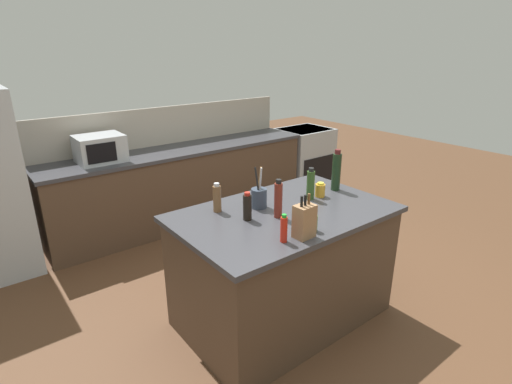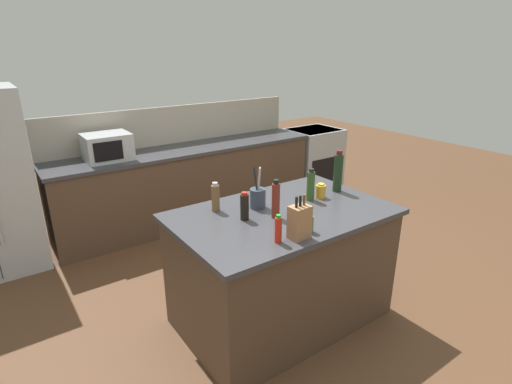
{
  "view_description": "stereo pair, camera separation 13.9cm",
  "coord_description": "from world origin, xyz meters",
  "views": [
    {
      "loc": [
        -1.85,
        -2.03,
        2.11
      ],
      "look_at": [
        0.0,
        0.35,
        0.99
      ],
      "focal_mm": 28.0,
      "sensor_mm": 36.0,
      "label": 1
    },
    {
      "loc": [
        -1.74,
        -2.12,
        2.11
      ],
      "look_at": [
        0.0,
        0.35,
        0.99
      ],
      "focal_mm": 28.0,
      "sensor_mm": 36.0,
      "label": 2
    }
  ],
  "objects": [
    {
      "name": "soy_sauce_bottle",
      "position": [
        -0.31,
        0.05,
        1.04
      ],
      "size": [
        0.06,
        0.06,
        0.21
      ],
      "color": "black",
      "rests_on": "kitchen_island"
    },
    {
      "name": "back_counter_run",
      "position": [
        0.3,
        2.2,
        0.47
      ],
      "size": [
        3.3,
        0.66,
        0.94
      ],
      "color": "#4C3828",
      "rests_on": "ground_plane"
    },
    {
      "name": "knife_block",
      "position": [
        -0.19,
        -0.39,
        1.05
      ],
      "size": [
        0.13,
        0.11,
        0.29
      ],
      "rotation": [
        0.0,
        0.0,
        0.04
      ],
      "color": "#936B47",
      "rests_on": "kitchen_island"
    },
    {
      "name": "ground_plane",
      "position": [
        0.0,
        0.0,
        0.0
      ],
      "size": [
        14.0,
        14.0,
        0.0
      ],
      "primitive_type": "plane",
      "color": "brown"
    },
    {
      "name": "olive_oil_bottle",
      "position": [
        0.33,
        0.06,
        1.06
      ],
      "size": [
        0.06,
        0.06,
        0.26
      ],
      "color": "#2D4C1E",
      "rests_on": "kitchen_island"
    },
    {
      "name": "range_oven",
      "position": [
        2.37,
        2.2,
        0.47
      ],
      "size": [
        0.76,
        0.65,
        0.92
      ],
      "color": "#ADB2B7",
      "rests_on": "ground_plane"
    },
    {
      "name": "wall_backsplash",
      "position": [
        0.3,
        2.52,
        1.17
      ],
      "size": [
        3.26,
        0.03,
        0.46
      ],
      "primitive_type": "cube",
      "color": "#B2A899",
      "rests_on": "back_counter_run"
    },
    {
      "name": "microwave",
      "position": [
        -0.64,
        2.2,
        1.08
      ],
      "size": [
        0.47,
        0.39,
        0.28
      ],
      "color": "#ADB2B7",
      "rests_on": "back_counter_run"
    },
    {
      "name": "spice_jar_oregano",
      "position": [
        -0.07,
        -0.37,
        1.0
      ],
      "size": [
        0.05,
        0.05,
        0.12
      ],
      "color": "#567038",
      "rests_on": "kitchen_island"
    },
    {
      "name": "kitchen_island",
      "position": [
        0.0,
        0.0,
        0.47
      ],
      "size": [
        1.63,
        1.03,
        0.94
      ],
      "color": "#4C3828",
      "rests_on": "ground_plane"
    },
    {
      "name": "vinegar_bottle",
      "position": [
        -0.11,
        -0.05,
        1.07
      ],
      "size": [
        0.06,
        0.06,
        0.29
      ],
      "color": "maroon",
      "rests_on": "kitchen_island"
    },
    {
      "name": "honey_jar",
      "position": [
        0.43,
        0.05,
        1.0
      ],
      "size": [
        0.08,
        0.08,
        0.12
      ],
      "color": "gold",
      "rests_on": "kitchen_island"
    },
    {
      "name": "utensil_crock",
      "position": [
        -0.11,
        0.18,
        1.02
      ],
      "size": [
        0.12,
        0.12,
        0.32
      ],
      "color": "#333D4C",
      "rests_on": "kitchen_island"
    },
    {
      "name": "hot_sauce_bottle",
      "position": [
        -0.33,
        -0.36,
        1.03
      ],
      "size": [
        0.05,
        0.05,
        0.19
      ],
      "color": "red",
      "rests_on": "kitchen_island"
    },
    {
      "name": "wine_bottle",
      "position": [
        0.65,
        0.08,
        1.11
      ],
      "size": [
        0.07,
        0.07,
        0.35
      ],
      "color": "black",
      "rests_on": "kitchen_island"
    },
    {
      "name": "pepper_grinder",
      "position": [
        -0.4,
        0.31,
        1.04
      ],
      "size": [
        0.06,
        0.06,
        0.22
      ],
      "color": "brown",
      "rests_on": "kitchen_island"
    }
  ]
}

